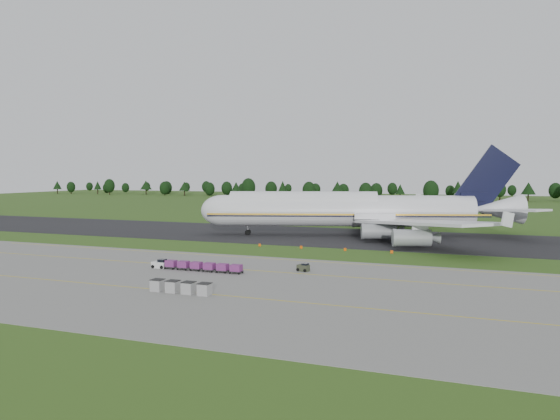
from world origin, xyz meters
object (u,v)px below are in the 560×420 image
at_px(uld_row, 181,287).
at_px(edge_markers, 323,248).
at_px(utility_cart, 303,268).
at_px(baggage_train, 195,266).
at_px(aircraft, 352,210).

height_order(uld_row, edge_markers, uld_row).
xyz_separation_m(utility_cart, edge_markers, (-4.04, 24.98, -0.30)).
bearing_deg(edge_markers, baggage_train, -112.42).
height_order(baggage_train, utility_cart, baggage_train).
height_order(baggage_train, edge_markers, baggage_train).
bearing_deg(utility_cart, baggage_train, -161.07).
bearing_deg(aircraft, utility_cart, -85.30).
bearing_deg(baggage_train, edge_markers, 67.58).
xyz_separation_m(baggage_train, utility_cart, (16.71, 5.73, -0.27)).
bearing_deg(uld_row, baggage_train, 113.29).
xyz_separation_m(uld_row, edge_markers, (6.13, 45.92, -0.59)).
relative_size(baggage_train, uld_row, 1.86).
xyz_separation_m(utility_cart, uld_row, (-10.17, -20.94, 0.29)).
relative_size(utility_cart, edge_markers, 0.07).
distance_m(baggage_train, utility_cart, 17.67).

